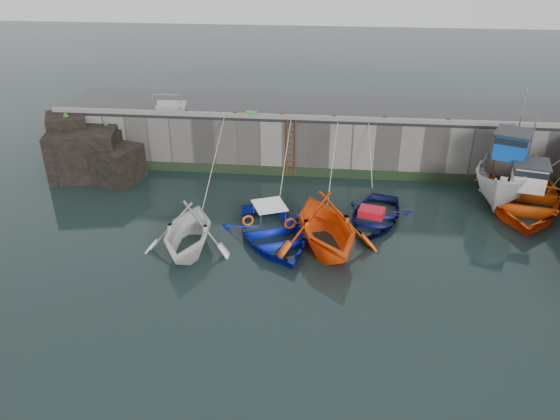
# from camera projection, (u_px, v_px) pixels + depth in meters

# --- Properties ---
(ground) EXTENTS (120.00, 120.00, 0.00)m
(ground) POSITION_uv_depth(u_px,v_px,m) (321.00, 284.00, 20.78)
(ground) COLOR black
(ground) RESTS_ON ground
(quay_back) EXTENTS (30.00, 5.00, 3.00)m
(quay_back) POSITION_uv_depth(u_px,v_px,m) (330.00, 135.00, 31.10)
(quay_back) COLOR slate
(quay_back) RESTS_ON ground
(road_back) EXTENTS (30.00, 5.00, 0.16)m
(road_back) POSITION_uv_depth(u_px,v_px,m) (331.00, 108.00, 30.37)
(road_back) COLOR black
(road_back) RESTS_ON quay_back
(kerb_back) EXTENTS (30.00, 0.30, 0.20)m
(kerb_back) POSITION_uv_depth(u_px,v_px,m) (330.00, 118.00, 28.21)
(kerb_back) COLOR slate
(kerb_back) RESTS_ON road_back
(algae_back) EXTENTS (30.00, 0.08, 0.50)m
(algae_back) POSITION_uv_depth(u_px,v_px,m) (328.00, 173.00, 29.44)
(algae_back) COLOR black
(algae_back) RESTS_ON ground
(rock_outcrop) EXTENTS (5.85, 4.24, 3.41)m
(rock_outcrop) POSITION_uv_depth(u_px,v_px,m) (88.00, 152.00, 29.40)
(rock_outcrop) COLOR black
(rock_outcrop) RESTS_ON ground
(ladder) EXTENTS (0.51, 0.08, 3.20)m
(ladder) POSITION_uv_depth(u_px,v_px,m) (291.00, 149.00, 28.96)
(ladder) COLOR #3F1E0F
(ladder) RESTS_ON ground
(boat_near_white) EXTENTS (4.08, 4.68, 2.40)m
(boat_near_white) POSITION_uv_depth(u_px,v_px,m) (189.00, 249.00, 23.01)
(boat_near_white) COLOR silver
(boat_near_white) RESTS_ON ground
(boat_near_white_rope) EXTENTS (0.04, 6.13, 3.10)m
(boat_near_white_rope) POSITION_uv_depth(u_px,v_px,m) (215.00, 195.00, 27.66)
(boat_near_white_rope) COLOR tan
(boat_near_white_rope) RESTS_ON ground
(boat_near_blue) EXTENTS (5.79, 6.62, 1.14)m
(boat_near_blue) POSITION_uv_depth(u_px,v_px,m) (273.00, 239.00, 23.71)
(boat_near_blue) COLOR #0B1CA8
(boat_near_blue) RESTS_ON ground
(boat_near_blue_rope) EXTENTS (0.04, 5.12, 3.10)m
(boat_near_blue_rope) POSITION_uv_depth(u_px,v_px,m) (283.00, 193.00, 27.85)
(boat_near_blue_rope) COLOR tan
(boat_near_blue_rope) RESTS_ON ground
(boat_near_blacktrim) EXTENTS (6.00, 6.47, 2.79)m
(boat_near_blacktrim) POSITION_uv_depth(u_px,v_px,m) (325.00, 247.00, 23.13)
(boat_near_blacktrim) COLOR #FC530D
(boat_near_blacktrim) RESTS_ON ground
(boat_near_blacktrim_rope) EXTENTS (0.04, 5.49, 3.10)m
(boat_near_blacktrim_rope) POSITION_uv_depth(u_px,v_px,m) (328.00, 197.00, 27.46)
(boat_near_blacktrim_rope) COLOR tan
(boat_near_blacktrim_rope) RESTS_ON ground
(boat_near_navy) EXTENTS (4.33, 5.25, 0.94)m
(boat_near_navy) POSITION_uv_depth(u_px,v_px,m) (374.00, 220.00, 25.23)
(boat_near_navy) COLOR #0B0E45
(boat_near_navy) RESTS_ON ground
(boat_near_navy_rope) EXTENTS (0.04, 3.41, 3.10)m
(boat_near_navy_rope) POSITION_uv_depth(u_px,v_px,m) (371.00, 187.00, 28.41)
(boat_near_navy_rope) COLOR tan
(boat_near_navy_rope) RESTS_ON ground
(boat_far_white) EXTENTS (5.10, 7.36, 5.66)m
(boat_far_white) POSITION_uv_depth(u_px,v_px,m) (506.00, 175.00, 27.03)
(boat_far_white) COLOR silver
(boat_far_white) RESTS_ON ground
(boat_far_orange) EXTENTS (6.83, 8.42, 4.54)m
(boat_far_orange) POSITION_uv_depth(u_px,v_px,m) (523.00, 196.00, 26.42)
(boat_far_orange) COLOR #FF520D
(boat_far_orange) RESTS_ON ground
(fish_crate) EXTENTS (0.67, 0.50, 0.27)m
(fish_crate) POSITION_uv_depth(u_px,v_px,m) (252.00, 114.00, 28.70)
(fish_crate) COLOR #1A902D
(fish_crate) RESTS_ON road_back
(railing) EXTENTS (1.60, 1.05, 1.00)m
(railing) POSITION_uv_depth(u_px,v_px,m) (171.00, 105.00, 29.93)
(railing) COLOR #A5A8AD
(railing) RESTS_ON road_back
(bollard_a) EXTENTS (0.18, 0.18, 0.28)m
(bollard_a) POSITION_uv_depth(u_px,v_px,m) (235.00, 114.00, 28.74)
(bollard_a) COLOR #3F1E0F
(bollard_a) RESTS_ON road_back
(bollard_b) EXTENTS (0.18, 0.18, 0.28)m
(bollard_b) POSITION_uv_depth(u_px,v_px,m) (282.00, 115.00, 28.51)
(bollard_b) COLOR #3F1E0F
(bollard_b) RESTS_ON road_back
(bollard_c) EXTENTS (0.18, 0.18, 0.28)m
(bollard_c) POSITION_uv_depth(u_px,v_px,m) (334.00, 117.00, 28.26)
(bollard_c) COLOR #3F1E0F
(bollard_c) RESTS_ON road_back
(bollard_d) EXTENTS (0.18, 0.18, 0.28)m
(bollard_d) POSITION_uv_depth(u_px,v_px,m) (385.00, 119.00, 28.03)
(bollard_d) COLOR #3F1E0F
(bollard_d) RESTS_ON road_back
(bollard_e) EXTENTS (0.18, 0.18, 0.28)m
(bollard_e) POSITION_uv_depth(u_px,v_px,m) (448.00, 121.00, 27.74)
(bollard_e) COLOR #3F1E0F
(bollard_e) RESTS_ON road_back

